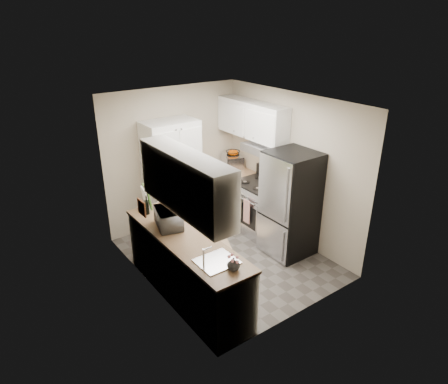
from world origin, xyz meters
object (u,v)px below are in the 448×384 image
at_px(microwave, 169,218).
at_px(wine_bottle, 147,206).
at_px(pantry_cabinet, 172,178).
at_px(electric_range, 258,207).
at_px(refrigerator, 290,204).
at_px(toaster_oven, 232,161).

distance_m(microwave, wine_bottle, 0.53).
bearing_deg(pantry_cabinet, wine_bottle, -136.29).
bearing_deg(electric_range, pantry_cabinet, 141.78).
bearing_deg(refrigerator, microwave, 169.94).
bearing_deg(wine_bottle, refrigerator, -23.19).
xyz_separation_m(pantry_cabinet, microwave, (-0.82, -1.38, 0.05)).
bearing_deg(toaster_oven, pantry_cabinet, -161.10).
relative_size(pantry_cabinet, refrigerator, 1.18).
distance_m(pantry_cabinet, electric_range, 1.58).
height_order(electric_range, toaster_oven, toaster_oven).
relative_size(pantry_cabinet, electric_range, 1.77).
relative_size(refrigerator, wine_bottle, 6.49).
xyz_separation_m(electric_range, microwave, (-1.99, -0.45, 0.57)).
relative_size(electric_range, toaster_oven, 2.67).
height_order(refrigerator, wine_bottle, refrigerator).
height_order(pantry_cabinet, electric_range, pantry_cabinet).
distance_m(pantry_cabinet, toaster_oven, 1.29).
bearing_deg(pantry_cabinet, electric_range, -38.22).
distance_m(refrigerator, wine_bottle, 2.22).
height_order(refrigerator, toaster_oven, refrigerator).
bearing_deg(microwave, electric_range, -62.58).
distance_m(refrigerator, toaster_oven, 1.73).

